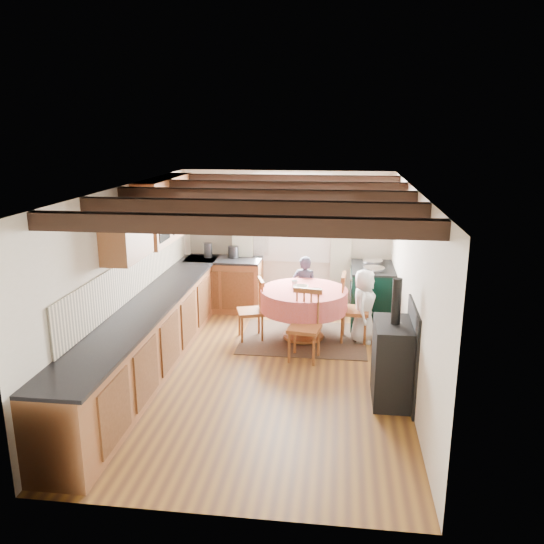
# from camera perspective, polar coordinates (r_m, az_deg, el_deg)

# --- Properties ---
(floor) EXTENTS (3.60, 5.50, 0.00)m
(floor) POSITION_cam_1_polar(r_m,az_deg,el_deg) (7.29, -0.80, -10.39)
(floor) COLOR #8E5D24
(floor) RESTS_ON ground
(ceiling) EXTENTS (3.60, 5.50, 0.00)m
(ceiling) POSITION_cam_1_polar(r_m,az_deg,el_deg) (6.63, -0.88, 8.69)
(ceiling) COLOR white
(ceiling) RESTS_ON ground
(wall_back) EXTENTS (3.60, 0.00, 2.40)m
(wall_back) POSITION_cam_1_polar(r_m,az_deg,el_deg) (9.52, 1.47, 3.30)
(wall_back) COLOR silver
(wall_back) RESTS_ON ground
(wall_front) EXTENTS (3.60, 0.00, 2.40)m
(wall_front) POSITION_cam_1_polar(r_m,az_deg,el_deg) (4.34, -6.00, -11.46)
(wall_front) COLOR silver
(wall_front) RESTS_ON ground
(wall_left) EXTENTS (0.00, 5.50, 2.40)m
(wall_left) POSITION_cam_1_polar(r_m,az_deg,el_deg) (7.33, -14.91, -0.77)
(wall_left) COLOR silver
(wall_left) RESTS_ON ground
(wall_right) EXTENTS (0.00, 5.50, 2.40)m
(wall_right) POSITION_cam_1_polar(r_m,az_deg,el_deg) (6.86, 14.23, -1.80)
(wall_right) COLOR silver
(wall_right) RESTS_ON ground
(beam_a) EXTENTS (3.60, 0.16, 0.16)m
(beam_a) POSITION_cam_1_polar(r_m,az_deg,el_deg) (4.69, -4.30, 4.92)
(beam_a) COLOR black
(beam_a) RESTS_ON ceiling
(beam_b) EXTENTS (3.60, 0.16, 0.16)m
(beam_b) POSITION_cam_1_polar(r_m,az_deg,el_deg) (5.66, -2.30, 6.68)
(beam_b) COLOR black
(beam_b) RESTS_ON ceiling
(beam_c) EXTENTS (3.60, 0.16, 0.16)m
(beam_c) POSITION_cam_1_polar(r_m,az_deg,el_deg) (6.64, -0.87, 7.92)
(beam_c) COLOR black
(beam_c) RESTS_ON ceiling
(beam_d) EXTENTS (3.60, 0.16, 0.16)m
(beam_d) POSITION_cam_1_polar(r_m,az_deg,el_deg) (7.63, 0.19, 8.84)
(beam_d) COLOR black
(beam_d) RESTS_ON ceiling
(beam_e) EXTENTS (3.60, 0.16, 0.16)m
(beam_e) POSITION_cam_1_polar(r_m,az_deg,el_deg) (8.61, 1.01, 9.54)
(beam_e) COLOR black
(beam_e) RESTS_ON ceiling
(splash_left) EXTENTS (0.02, 4.50, 0.55)m
(splash_left) POSITION_cam_1_polar(r_m,az_deg,el_deg) (7.59, -13.94, -0.17)
(splash_left) COLOR beige
(splash_left) RESTS_ON wall_left
(splash_back) EXTENTS (1.40, 0.02, 0.55)m
(splash_back) POSITION_cam_1_polar(r_m,az_deg,el_deg) (9.65, -4.47, 3.42)
(splash_back) COLOR beige
(splash_back) RESTS_ON wall_back
(base_cabinet_left) EXTENTS (0.60, 5.30, 0.88)m
(base_cabinet_left) POSITION_cam_1_polar(r_m,az_deg,el_deg) (7.46, -12.37, -6.48)
(base_cabinet_left) COLOR brown
(base_cabinet_left) RESTS_ON floor
(base_cabinet_back) EXTENTS (1.30, 0.60, 0.88)m
(base_cabinet_back) POSITION_cam_1_polar(r_m,az_deg,el_deg) (9.57, -5.01, -1.37)
(base_cabinet_back) COLOR brown
(base_cabinet_back) RESTS_ON floor
(worktop_left) EXTENTS (0.64, 5.30, 0.04)m
(worktop_left) POSITION_cam_1_polar(r_m,az_deg,el_deg) (7.30, -12.42, -3.13)
(worktop_left) COLOR black
(worktop_left) RESTS_ON base_cabinet_left
(worktop_back) EXTENTS (1.30, 0.64, 0.04)m
(worktop_back) POSITION_cam_1_polar(r_m,az_deg,el_deg) (9.44, -5.09, 1.28)
(worktop_back) COLOR black
(worktop_back) RESTS_ON base_cabinet_back
(wall_cabinet_glass) EXTENTS (0.34, 1.80, 0.90)m
(wall_cabinet_glass) POSITION_cam_1_polar(r_m,az_deg,el_deg) (8.22, -11.06, 6.48)
(wall_cabinet_glass) COLOR brown
(wall_cabinet_glass) RESTS_ON wall_left
(wall_cabinet_solid) EXTENTS (0.34, 0.90, 0.70)m
(wall_cabinet_solid) POSITION_cam_1_polar(r_m,az_deg,el_deg) (6.84, -14.91, 4.15)
(wall_cabinet_solid) COLOR brown
(wall_cabinet_solid) RESTS_ON wall_left
(window_frame) EXTENTS (1.34, 0.03, 1.54)m
(window_frame) POSITION_cam_1_polar(r_m,az_deg,el_deg) (9.42, 2.09, 5.65)
(window_frame) COLOR white
(window_frame) RESTS_ON wall_back
(window_pane) EXTENTS (1.20, 0.01, 1.40)m
(window_pane) POSITION_cam_1_polar(r_m,az_deg,el_deg) (9.43, 2.09, 5.66)
(window_pane) COLOR white
(window_pane) RESTS_ON wall_back
(curtain_left) EXTENTS (0.35, 0.10, 2.10)m
(curtain_left) POSITION_cam_1_polar(r_m,az_deg,el_deg) (9.54, -3.08, 2.71)
(curtain_left) COLOR beige
(curtain_left) RESTS_ON wall_back
(curtain_right) EXTENTS (0.35, 0.10, 2.10)m
(curtain_right) POSITION_cam_1_polar(r_m,az_deg,el_deg) (9.40, 7.18, 2.41)
(curtain_right) COLOR beige
(curtain_right) RESTS_ON wall_back
(curtain_rod) EXTENTS (2.00, 0.03, 0.03)m
(curtain_rod) POSITION_cam_1_polar(r_m,az_deg,el_deg) (9.26, 2.07, 9.23)
(curtain_rod) COLOR black
(curtain_rod) RESTS_ON wall_back
(wall_picture) EXTENTS (0.04, 0.50, 0.60)m
(wall_picture) POSITION_cam_1_polar(r_m,az_deg,el_deg) (8.98, 12.56, 5.49)
(wall_picture) COLOR gold
(wall_picture) RESTS_ON wall_right
(wall_plate) EXTENTS (0.30, 0.02, 0.30)m
(wall_plate) POSITION_cam_1_polar(r_m,az_deg,el_deg) (9.36, 7.92, 6.07)
(wall_plate) COLOR silver
(wall_plate) RESTS_ON wall_back
(rug) EXTENTS (1.87, 1.45, 0.01)m
(rug) POSITION_cam_1_polar(r_m,az_deg,el_deg) (8.38, 3.27, -6.90)
(rug) COLOR #513825
(rug) RESTS_ON floor
(dining_table) EXTENTS (1.29, 1.29, 0.78)m
(dining_table) POSITION_cam_1_polar(r_m,az_deg,el_deg) (8.25, 3.31, -4.42)
(dining_table) COLOR #D44F33
(dining_table) RESTS_ON floor
(chair_near) EXTENTS (0.49, 0.50, 0.98)m
(chair_near) POSITION_cam_1_polar(r_m,az_deg,el_deg) (7.50, 3.39, -5.63)
(chair_near) COLOR brown
(chair_near) RESTS_ON floor
(chair_left) EXTENTS (0.52, 0.51, 0.93)m
(chair_left) POSITION_cam_1_polar(r_m,az_deg,el_deg) (8.23, -2.25, -3.91)
(chair_left) COLOR brown
(chair_left) RESTS_ON floor
(chair_right) EXTENTS (0.49, 0.47, 1.03)m
(chair_right) POSITION_cam_1_polar(r_m,az_deg,el_deg) (8.22, 8.60, -3.72)
(chair_right) COLOR brown
(chair_right) RESTS_ON floor
(aga_range) EXTENTS (0.68, 1.06, 0.97)m
(aga_range) POSITION_cam_1_polar(r_m,az_deg,el_deg) (8.99, 10.36, -2.34)
(aga_range) COLOR black
(aga_range) RESTS_ON floor
(cast_iron_stove) EXTENTS (0.45, 0.74, 1.48)m
(cast_iron_stove) POSITION_cam_1_polar(r_m,az_deg,el_deg) (6.47, 12.58, -7.01)
(cast_iron_stove) COLOR black
(cast_iron_stove) RESTS_ON floor
(child_far) EXTENTS (0.44, 0.32, 1.12)m
(child_far) POSITION_cam_1_polar(r_m,az_deg,el_deg) (8.89, 3.41, -1.83)
(child_far) COLOR #2C2D3F
(child_far) RESTS_ON floor
(child_right) EXTENTS (0.45, 0.60, 1.11)m
(child_right) POSITION_cam_1_polar(r_m,az_deg,el_deg) (8.21, 9.53, -3.50)
(child_right) COLOR white
(child_right) RESTS_ON floor
(bowl_a) EXTENTS (0.25, 0.25, 0.05)m
(bowl_a) POSITION_cam_1_polar(r_m,az_deg,el_deg) (8.12, 3.00, -1.63)
(bowl_a) COLOR silver
(bowl_a) RESTS_ON dining_table
(bowl_b) EXTENTS (0.21, 0.21, 0.05)m
(bowl_b) POSITION_cam_1_polar(r_m,az_deg,el_deg) (7.96, 4.63, -1.99)
(bowl_b) COLOR silver
(bowl_b) RESTS_ON dining_table
(cup) EXTENTS (0.13, 0.13, 0.09)m
(cup) POSITION_cam_1_polar(r_m,az_deg,el_deg) (8.27, 2.35, -1.18)
(cup) COLOR silver
(cup) RESTS_ON dining_table
(canister_tall) EXTENTS (0.15, 0.15, 0.25)m
(canister_tall) POSITION_cam_1_polar(r_m,az_deg,el_deg) (9.52, -6.68, 2.26)
(canister_tall) COLOR #262628
(canister_tall) RESTS_ON worktop_back
(canister_wide) EXTENTS (0.18, 0.18, 0.20)m
(canister_wide) POSITION_cam_1_polar(r_m,az_deg,el_deg) (9.47, -4.05, 2.10)
(canister_wide) COLOR #262628
(canister_wide) RESTS_ON worktop_back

